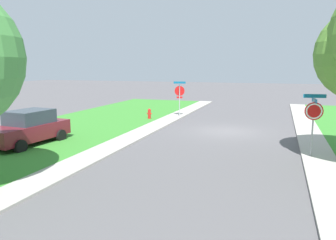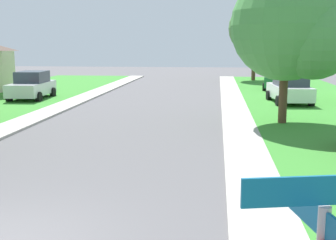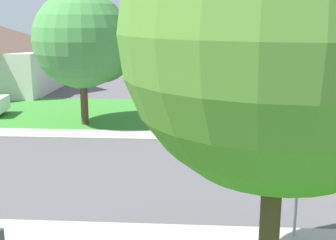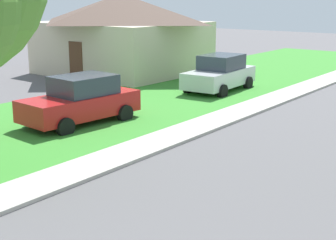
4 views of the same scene
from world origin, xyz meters
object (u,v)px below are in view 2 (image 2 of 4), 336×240
Objects in this scene: car_white_far_down_street at (290,89)px; car_green_driveway_right at (278,79)px; tree_sidewalk_far at (293,29)px; car_silver_behind_trees at (32,86)px; tree_sidewalk_near at (258,30)px.

car_green_driveway_right is (0.34, 7.91, 0.00)m from car_white_far_down_street.
car_white_far_down_street is at bearing 81.26° from tree_sidewalk_far.
tree_sidewalk_far reaches higher than car_green_driveway_right.
car_green_driveway_right is 1.03× the size of car_silver_behind_trees.
tree_sidewalk_near reaches higher than car_green_driveway_right.
tree_sidewalk_far is (-1.41, -14.88, 3.16)m from car_green_driveway_right.
car_white_far_down_street is 7.92m from car_green_driveway_right.
car_white_far_down_street is 16.47m from tree_sidewalk_near.
car_white_far_down_street is 1.01× the size of car_silver_behind_trees.
car_white_far_down_street is 0.68× the size of tree_sidewalk_far.
car_silver_behind_trees is 16.59m from tree_sidewalk_far.
car_green_driveway_right is at bearing 87.57° from car_white_far_down_street.
tree_sidewalk_near is at bearing 88.68° from tree_sidewalk_far.
tree_sidewalk_far reaches higher than car_silver_behind_trees.
car_white_far_down_street is 0.61× the size of tree_sidewalk_near.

